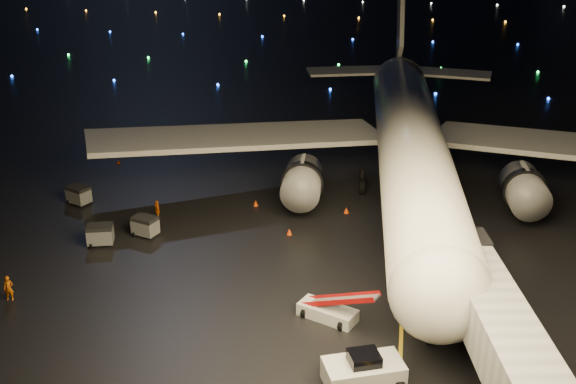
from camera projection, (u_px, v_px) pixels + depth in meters
name	position (u px, v px, depth m)	size (l,w,h in m)	color
lane_centre	(404.00, 240.00, 59.88)	(0.25, 80.00, 0.02)	yellow
airliner	(412.00, 100.00, 67.52)	(61.56, 58.48, 17.44)	silver
pushback_tug	(364.00, 369.00, 42.13)	(4.61, 2.42, 2.20)	silver
belt_loader	(328.00, 300.00, 48.53)	(5.92, 1.62, 2.87)	silver
crew_a	(9.00, 288.00, 50.94)	(0.68, 0.45, 1.87)	orange
crew_c	(157.00, 211.00, 63.12)	(1.12, 0.47, 1.92)	orange
safety_cone_0	(289.00, 232.00, 60.83)	(0.47, 0.47, 0.54)	#FF4A0A
safety_cone_1	(346.00, 210.00, 64.88)	(0.48, 0.48, 0.55)	#FF4A0A
safety_cone_2	(256.00, 203.00, 66.36)	(0.49, 0.49, 0.55)	#FF4A0A
safety_cone_3	(118.00, 161.00, 76.49)	(0.43, 0.43, 0.49)	#FF4A0A
taxiway_lights	(351.00, 33.00, 144.32)	(164.00, 92.00, 0.36)	black
baggage_cart_0	(145.00, 226.00, 60.47)	(2.00, 1.40, 1.70)	slate
baggage_cart_1	(100.00, 235.00, 58.91)	(2.05, 1.44, 1.75)	slate
baggage_cart_2	(79.00, 195.00, 66.55)	(2.01, 1.41, 1.71)	slate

